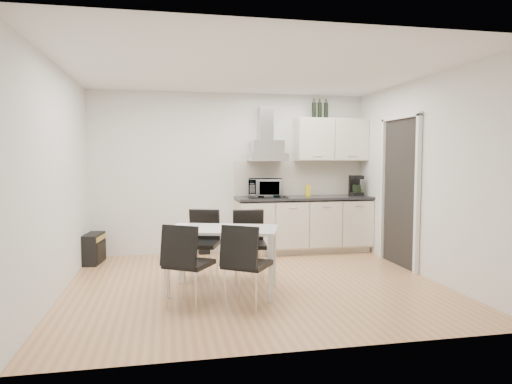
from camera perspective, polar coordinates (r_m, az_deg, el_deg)
ground at (r=5.74m, az=-0.17°, el=-11.40°), size 4.50×4.50×0.00m
wall_back at (r=7.50m, az=-3.10°, el=2.37°), size 4.50×0.10×2.60m
wall_front at (r=3.59m, az=5.94°, el=0.21°), size 4.50×0.10×2.60m
wall_left at (r=5.56m, az=-23.60°, el=1.33°), size 0.10×4.00×2.60m
wall_right at (r=6.36m, az=20.17°, el=1.76°), size 0.10×4.00×2.60m
ceiling at (r=5.62m, az=-0.18°, el=15.03°), size 4.50×4.50×0.00m
doorway at (r=6.83m, az=17.43°, el=-0.12°), size 0.08×1.04×2.10m
kitchenette at (r=7.53m, az=6.16°, el=-1.22°), size 2.22×0.64×2.52m
dining_table at (r=5.27m, az=-4.19°, el=-5.53°), size 1.40×1.04×0.75m
chair_far_left at (r=5.90m, az=-6.88°, el=-6.61°), size 0.58×0.62×0.88m
chair_far_right at (r=5.81m, az=-0.87°, el=-6.75°), size 0.50×0.55×0.88m
chair_near_left at (r=4.87m, az=-8.35°, el=-8.97°), size 0.64×0.66×0.88m
chair_near_right at (r=4.79m, az=-1.10°, el=-9.15°), size 0.65×0.66×0.88m
guitar_amp at (r=7.18m, az=-19.65°, el=-6.65°), size 0.30×0.55×0.44m
floor_speaker at (r=7.48m, az=-6.44°, el=-6.43°), size 0.20×0.18×0.33m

